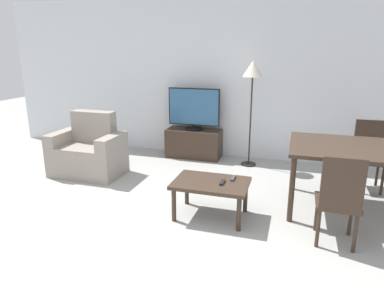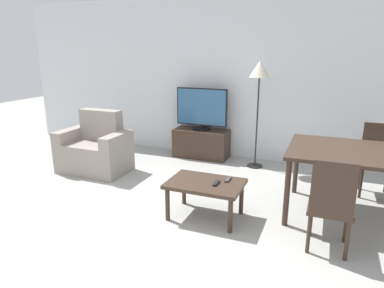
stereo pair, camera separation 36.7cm
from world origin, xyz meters
The scene contains 12 objects.
ground_plane centered at (0.00, 0.00, 0.00)m, with size 18.00×18.00×0.00m, color #9E9E99.
wall_back centered at (0.00, 3.43, 1.35)m, with size 7.98×0.06×2.70m.
armchair centered at (-1.52, 1.88, 0.33)m, with size 1.03×0.65×0.93m.
tv_stand centered at (-0.25, 3.15, 0.25)m, with size 0.94×0.42×0.49m.
tv centered at (-0.25, 3.15, 0.85)m, with size 0.89×0.31×0.71m.
coffee_table centered at (0.58, 1.07, 0.36)m, with size 0.82×0.57×0.42m.
dining_table centered at (2.13, 1.69, 0.70)m, with size 1.50×1.07×0.78m.
dining_chair_near centered at (1.87, 0.85, 0.50)m, with size 0.40×0.40×0.92m.
dining_chair_far centered at (2.39, 2.54, 0.50)m, with size 0.40×0.40×0.92m.
floor_lamp centered at (0.74, 2.99, 1.44)m, with size 0.31×0.31×1.67m.
remote_primary centered at (0.71, 1.06, 0.43)m, with size 0.04×0.15×0.02m.
remote_secondary centered at (0.80, 1.22, 0.43)m, with size 0.04×0.15×0.02m.
Camera 1 is at (1.42, -2.36, 1.83)m, focal length 32.00 mm.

